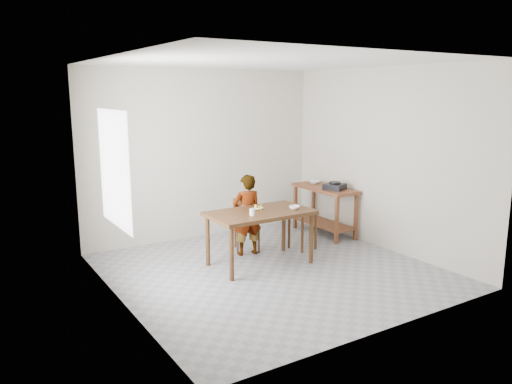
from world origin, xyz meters
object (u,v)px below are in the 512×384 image
child (247,215)px  stool (302,229)px  prep_counter (324,211)px  dining_chair (247,225)px  dining_table (260,238)px

child → stool: (0.85, -0.21, -0.29)m
prep_counter → stool: size_ratio=1.98×
prep_counter → dining_chair: bearing=-177.9°
prep_counter → dining_chair: 1.54m
dining_table → child: size_ratio=1.18×
dining_table → child: bearing=81.3°
dining_table → dining_chair: (0.18, 0.64, 0.00)m
dining_table → dining_chair: bearing=74.4°
child → dining_chair: child is taller
prep_counter → child: size_ratio=1.01×
prep_counter → dining_chair: size_ratio=1.58×
dining_table → dining_chair: 0.67m
dining_table → child: child is taller
dining_table → prep_counter: (1.72, 0.70, 0.03)m
dining_chair → dining_table: bearing=-82.1°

